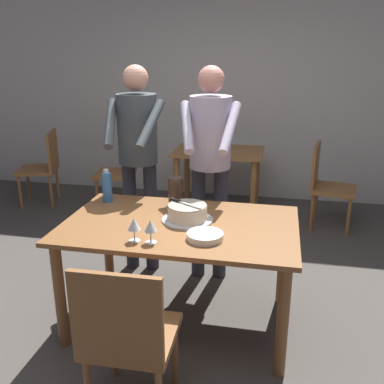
{
  "coord_description": "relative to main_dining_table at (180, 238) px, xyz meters",
  "views": [
    {
      "loc": [
        0.6,
        -2.54,
        1.83
      ],
      "look_at": [
        0.04,
        0.2,
        0.9
      ],
      "focal_mm": 40.35,
      "sensor_mm": 36.0,
      "label": 1
    }
  ],
  "objects": [
    {
      "name": "ground_plane",
      "position": [
        0.0,
        0.0,
        -0.64
      ],
      "size": [
        14.0,
        14.0,
        0.0
      ],
      "primitive_type": "plane",
      "color": "#4C4742"
    },
    {
      "name": "back_wall",
      "position": [
        0.0,
        2.91,
        0.71
      ],
      "size": [
        10.0,
        0.12,
        2.7
      ],
      "primitive_type": "cube",
      "color": "silver",
      "rests_on": "ground_plane"
    },
    {
      "name": "main_dining_table",
      "position": [
        0.0,
        0.0,
        0.0
      ],
      "size": [
        1.52,
        0.94,
        0.75
      ],
      "color": "brown",
      "rests_on": "ground_plane"
    },
    {
      "name": "cake_on_platter",
      "position": [
        0.04,
        0.05,
        0.16
      ],
      "size": [
        0.34,
        0.34,
        0.11
      ],
      "color": "silver",
      "rests_on": "main_dining_table"
    },
    {
      "name": "cake_knife",
      "position": [
        -0.02,
        0.09,
        0.22
      ],
      "size": [
        0.24,
        0.16,
        0.02
      ],
      "color": "silver",
      "rests_on": "cake_on_platter"
    },
    {
      "name": "plate_stack",
      "position": [
        0.2,
        -0.21,
        0.13
      ],
      "size": [
        0.22,
        0.22,
        0.04
      ],
      "color": "white",
      "rests_on": "main_dining_table"
    },
    {
      "name": "wine_glass_near",
      "position": [
        -0.1,
        -0.33,
        0.21
      ],
      "size": [
        0.08,
        0.08,
        0.14
      ],
      "color": "silver",
      "rests_on": "main_dining_table"
    },
    {
      "name": "wine_glass_far",
      "position": [
        -0.2,
        -0.32,
        0.21
      ],
      "size": [
        0.08,
        0.08,
        0.14
      ],
      "color": "silver",
      "rests_on": "main_dining_table"
    },
    {
      "name": "water_bottle",
      "position": [
        -0.62,
        0.3,
        0.22
      ],
      "size": [
        0.07,
        0.07,
        0.25
      ],
      "color": "#387AC6",
      "rests_on": "main_dining_table"
    },
    {
      "name": "hurricane_lamp",
      "position": [
        -0.11,
        0.33,
        0.22
      ],
      "size": [
        0.11,
        0.11,
        0.21
      ],
      "color": "black",
      "rests_on": "main_dining_table"
    },
    {
      "name": "person_cutting_cake",
      "position": [
        0.08,
        0.68,
        0.43
      ],
      "size": [
        0.47,
        0.56,
        1.72
      ],
      "color": "#2D2D38",
      "rests_on": "ground_plane"
    },
    {
      "name": "person_standing_beside",
      "position": [
        -0.51,
        0.71,
        0.43
      ],
      "size": [
        0.47,
        0.56,
        1.72
      ],
      "color": "#2D2D38",
      "rests_on": "ground_plane"
    },
    {
      "name": "chair_near_side",
      "position": [
        -0.07,
        -0.85,
        -0.15
      ],
      "size": [
        0.45,
        0.45,
        0.9
      ],
      "color": "brown",
      "rests_on": "ground_plane"
    },
    {
      "name": "background_table",
      "position": [
        -0.06,
        2.21,
        -0.06
      ],
      "size": [
        1.0,
        0.7,
        0.74
      ],
      "color": "#9E6633",
      "rests_on": "ground_plane"
    },
    {
      "name": "background_chair_0",
      "position": [
        -2.19,
        2.07,
        -0.15
      ],
      "size": [
        0.55,
        0.55,
        0.9
      ],
      "color": "#9E6633",
      "rests_on": "ground_plane"
    },
    {
      "name": "background_chair_1",
      "position": [
        -1.2,
        2.09,
        -0.15
      ],
      "size": [
        0.5,
        0.5,
        0.9
      ],
      "color": "#9E6633",
      "rests_on": "ground_plane"
    },
    {
      "name": "background_chair_2",
      "position": [
        1.12,
        1.99,
        -0.15
      ],
      "size": [
        0.51,
        0.51,
        0.9
      ],
      "color": "#9E6633",
      "rests_on": "ground_plane"
    }
  ]
}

